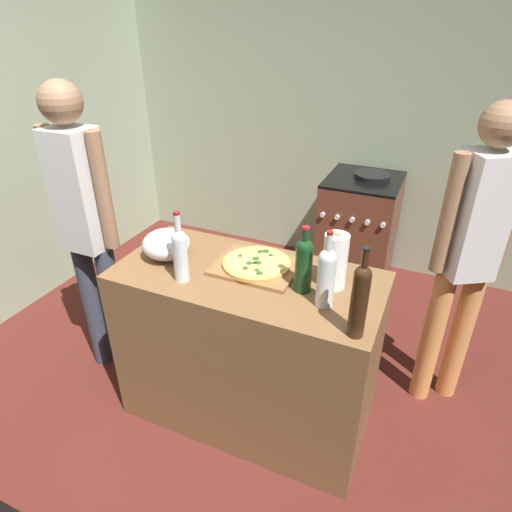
# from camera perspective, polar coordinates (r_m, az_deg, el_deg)

# --- Properties ---
(ground_plane) EXTENTS (4.36, 3.26, 0.02)m
(ground_plane) POSITION_cam_1_polar(r_m,az_deg,el_deg) (3.18, 1.99, -10.46)
(ground_plane) COLOR #511E19
(kitchen_wall_rear) EXTENTS (4.36, 0.10, 2.60)m
(kitchen_wall_rear) POSITION_cam_1_polar(r_m,az_deg,el_deg) (3.83, 10.61, 18.00)
(kitchen_wall_rear) COLOR #99A889
(kitchen_wall_rear) RESTS_ON ground_plane
(kitchen_wall_left) EXTENTS (0.10, 3.26, 2.60)m
(kitchen_wall_left) POSITION_cam_1_polar(r_m,az_deg,el_deg) (3.70, -27.57, 14.90)
(kitchen_wall_left) COLOR #99A889
(kitchen_wall_left) RESTS_ON ground_plane
(counter) EXTENTS (1.29, 0.62, 0.92)m
(counter) POSITION_cam_1_polar(r_m,az_deg,el_deg) (2.37, -1.01, -11.89)
(counter) COLOR brown
(counter) RESTS_ON ground_plane
(cutting_board) EXTENTS (0.40, 0.32, 0.02)m
(cutting_board) POSITION_cam_1_polar(r_m,az_deg,el_deg) (2.14, 0.09, -1.42)
(cutting_board) COLOR olive
(cutting_board) RESTS_ON counter
(pizza) EXTENTS (0.33, 0.33, 0.03)m
(pizza) POSITION_cam_1_polar(r_m,az_deg,el_deg) (2.13, 0.09, -0.93)
(pizza) COLOR tan
(pizza) RESTS_ON cutting_board
(mixing_bowl) EXTENTS (0.24, 0.24, 0.15)m
(mixing_bowl) POSITION_cam_1_polar(r_m,az_deg,el_deg) (2.25, -11.58, 1.51)
(mixing_bowl) COLOR #B2B2B7
(mixing_bowl) RESTS_ON counter
(paper_towel_roll) EXTENTS (0.11, 0.11, 0.26)m
(paper_towel_roll) POSITION_cam_1_polar(r_m,az_deg,el_deg) (1.98, 10.23, -0.66)
(paper_towel_roll) COLOR white
(paper_towel_roll) RESTS_ON counter
(wine_bottle_dark) EXTENTS (0.07, 0.07, 0.38)m
(wine_bottle_dark) POSITION_cam_1_polar(r_m,az_deg,el_deg) (1.68, 13.33, -5.35)
(wine_bottle_dark) COLOR #331E0F
(wine_bottle_dark) RESTS_ON counter
(wine_bottle_amber) EXTENTS (0.08, 0.08, 0.35)m
(wine_bottle_amber) POSITION_cam_1_polar(r_m,az_deg,el_deg) (1.83, 9.12, -2.45)
(wine_bottle_amber) COLOR silver
(wine_bottle_amber) RESTS_ON counter
(wine_bottle_green) EXTENTS (0.07, 0.07, 0.34)m
(wine_bottle_green) POSITION_cam_1_polar(r_m,az_deg,el_deg) (2.02, -9.83, 0.49)
(wine_bottle_green) COLOR silver
(wine_bottle_green) RESTS_ON counter
(wine_bottle_clear) EXTENTS (0.08, 0.08, 0.32)m
(wine_bottle_clear) POSITION_cam_1_polar(r_m,az_deg,el_deg) (1.92, 6.23, -0.84)
(wine_bottle_clear) COLOR #143819
(wine_bottle_clear) RESTS_ON counter
(stove) EXTENTS (0.55, 0.63, 0.94)m
(stove) POSITION_cam_1_polar(r_m,az_deg,el_deg) (3.65, 13.11, 3.14)
(stove) COLOR brown
(stove) RESTS_ON ground_plane
(person_in_stripes) EXTENTS (0.40, 0.21, 1.75)m
(person_in_stripes) POSITION_cam_1_polar(r_m,az_deg,el_deg) (2.56, -21.31, 4.30)
(person_in_stripes) COLOR #383D4C
(person_in_stripes) RESTS_ON ground_plane
(person_in_red) EXTENTS (0.34, 0.28, 1.69)m
(person_in_red) POSITION_cam_1_polar(r_m,az_deg,el_deg) (2.43, 26.03, 0.80)
(person_in_red) COLOR #D88C4C
(person_in_red) RESTS_ON ground_plane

